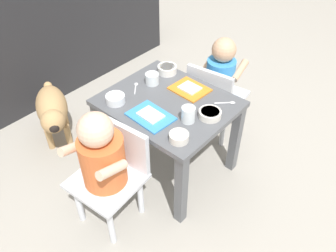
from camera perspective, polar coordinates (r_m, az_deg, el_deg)
ground_plane at (r=1.91m, az=0.00°, el=-6.57°), size 7.00×7.00×0.00m
kitchen_cabinet_back at (r=2.42m, az=-22.23°, el=15.53°), size 2.05×0.37×0.97m
dining_table at (r=1.66m, az=0.00°, el=1.97°), size 0.50×0.59×0.44m
seated_child_left at (r=1.43m, az=-10.62°, el=-5.28°), size 0.30×0.30×0.63m
seated_child_right at (r=1.91m, az=8.52°, el=7.82°), size 0.31×0.31×0.61m
dog at (r=2.03m, az=-18.80°, el=2.59°), size 0.32×0.43×0.33m
food_tray_left at (r=1.51m, az=-2.93°, el=1.69°), size 0.16×0.21×0.02m
food_tray_right at (r=1.68m, az=3.65°, el=6.22°), size 0.15×0.18×0.02m
water_cup_left at (r=1.48m, az=3.41°, el=1.81°), size 0.06×0.06×0.07m
water_cup_right at (r=1.72m, az=-2.67°, el=7.82°), size 0.07×0.07×0.06m
cereal_bowl_left_side at (r=1.52m, az=7.03°, el=2.06°), size 0.10×0.10×0.03m
veggie_bowl_near at (r=1.61m, az=-8.79°, el=4.54°), size 0.09×0.09×0.04m
veggie_bowl_far at (r=1.39m, az=1.85°, el=-1.83°), size 0.08×0.08×0.03m
cereal_bowl_right_side at (r=1.81m, az=-0.14°, el=9.50°), size 0.10×0.10×0.04m
spoon_by_left_tray at (r=1.62m, az=9.86°, el=3.85°), size 0.08×0.08×0.01m
spoon_by_right_tray at (r=1.71m, az=-5.47°, el=6.49°), size 0.08×0.08×0.01m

